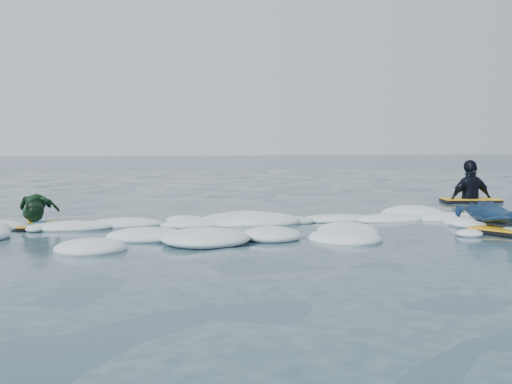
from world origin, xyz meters
The scene contains 5 objects.
ground centered at (0.00, 0.00, 0.00)m, with size 120.00×120.00×0.00m, color #1D2F45.
foam_band centered at (0.00, 1.03, 0.00)m, with size 12.00×3.10×0.30m, color white, non-canonical shape.
prone_woman_unit centered at (3.00, 0.01, 0.21)m, with size 1.03×1.68×0.41m.
prone_child_unit centered at (-3.40, 1.97, 0.25)m, with size 0.73×1.29×0.48m.
waiting_rider_unit centered at (4.94, 4.28, 0.03)m, with size 1.27×0.85×1.75m.
Camera 1 is at (-2.05, -7.98, 1.23)m, focal length 45.00 mm.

